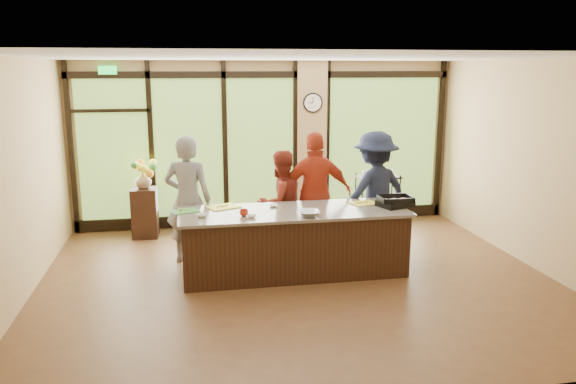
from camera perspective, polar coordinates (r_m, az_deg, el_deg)
name	(u,v)px	position (r m, az deg, el deg)	size (l,w,h in m)	color
floor	(298,280)	(7.85, 0.99, -8.92)	(7.00, 7.00, 0.00)	#54321D
ceiling	(299,57)	(7.31, 1.08, 13.54)	(7.00, 7.00, 0.00)	silver
back_wall	(266,144)	(10.36, -2.28, 4.90)	(7.00, 7.00, 0.00)	tan
left_wall	(16,183)	(7.57, -25.90, 0.83)	(6.00, 6.00, 0.00)	tan
right_wall	(537,165)	(8.82, 23.95, 2.50)	(6.00, 6.00, 0.00)	tan
window_wall	(275,150)	(10.35, -1.34, 4.31)	(6.90, 0.12, 3.00)	tan
island_base	(294,243)	(7.98, 0.57, -5.21)	(3.10, 1.00, 0.88)	black
countertop	(294,212)	(7.85, 0.58, -2.01)	(3.20, 1.10, 0.04)	gray
wall_clock	(313,103)	(10.31, 2.53, 9.05)	(0.36, 0.04, 0.36)	black
cook_left	(188,200)	(8.44, -10.13, -0.76)	(0.70, 0.46, 1.92)	slate
cook_midleft	(280,203)	(8.67, -0.78, -1.15)	(0.80, 0.62, 1.65)	maroon
cook_midright	(316,194)	(8.70, 2.84, -0.19)	(1.12, 0.47, 1.92)	#A63119
cook_right	(375,192)	(8.94, 8.79, 0.00)	(1.23, 0.71, 1.91)	#161B31
roasting_pan	(395,204)	(8.21, 10.83, -1.16)	(0.46, 0.36, 0.08)	black
mixing_bowl	(309,213)	(7.54, 2.13, -2.18)	(0.30, 0.30, 0.07)	silver
cutting_board_left	(185,211)	(7.91, -10.44, -1.92)	(0.36, 0.27, 0.01)	green
cutting_board_center	(223,207)	(8.06, -6.59, -1.51)	(0.43, 0.32, 0.01)	yellow
cutting_board_right	(364,203)	(8.31, 7.68, -1.13)	(0.38, 0.28, 0.01)	yellow
prep_bowl_near	(202,215)	(7.58, -8.76, -2.36)	(0.14, 0.14, 0.04)	white
prep_bowl_mid	(251,216)	(7.47, -3.73, -2.48)	(0.12, 0.12, 0.04)	white
prep_bowl_far	(273,206)	(8.04, -1.51, -1.42)	(0.12, 0.12, 0.03)	white
red_ramekin	(244,213)	(7.55, -4.50, -2.12)	(0.12, 0.12, 0.09)	#AE2011
flower_stand	(145,213)	(9.98, -14.33, -2.05)	(0.43, 0.43, 0.85)	black
flower_vase	(143,180)	(9.86, -14.51, 1.18)	(0.28, 0.28, 0.29)	#896B4B
bar_cart	(377,193)	(10.36, 9.07, -0.12)	(0.81, 0.51, 1.06)	black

